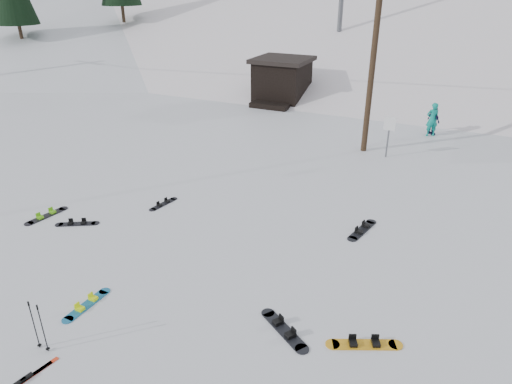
% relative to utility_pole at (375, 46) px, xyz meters
% --- Properties ---
extents(ground, '(200.00, 200.00, 0.00)m').
position_rel_utility_pole_xyz_m(ground, '(-2.00, -14.00, -4.68)').
color(ground, white).
rests_on(ground, ground).
extents(ski_slope, '(60.00, 85.24, 65.97)m').
position_rel_utility_pole_xyz_m(ski_slope, '(-2.00, 41.00, -16.68)').
color(ski_slope, white).
rests_on(ski_slope, ground).
extents(ridge_left, '(47.54, 95.03, 58.38)m').
position_rel_utility_pole_xyz_m(ridge_left, '(-38.00, 34.00, -15.68)').
color(ridge_left, white).
rests_on(ridge_left, ground).
extents(treeline_left, '(20.00, 64.00, 10.00)m').
position_rel_utility_pole_xyz_m(treeline_left, '(-36.00, 26.00, -4.68)').
color(treeline_left, black).
rests_on(treeline_left, ground).
extents(treeline_crest, '(50.00, 6.00, 10.00)m').
position_rel_utility_pole_xyz_m(treeline_crest, '(-2.00, 72.00, -4.68)').
color(treeline_crest, black).
rests_on(treeline_crest, ski_slope).
extents(utility_pole, '(2.00, 0.26, 9.00)m').
position_rel_utility_pole_xyz_m(utility_pole, '(0.00, 0.00, 0.00)').
color(utility_pole, '#3A2819').
rests_on(utility_pole, ground).
extents(trail_sign, '(0.50, 0.09, 1.85)m').
position_rel_utility_pole_xyz_m(trail_sign, '(1.10, -0.42, -3.41)').
color(trail_sign, '#595B60').
rests_on(trail_sign, ground).
extents(lift_hut, '(3.40, 4.10, 2.75)m').
position_rel_utility_pole_xyz_m(lift_hut, '(-7.00, 6.94, -3.32)').
color(lift_hut, black).
rests_on(lift_hut, ground).
extents(hero_snowboard, '(0.31, 1.49, 0.10)m').
position_rel_utility_pole_xyz_m(hero_snowboard, '(-3.57, -13.93, -4.65)').
color(hero_snowboard, '#186EA0').
rests_on(hero_snowboard, ground).
extents(hero_skis, '(0.36, 1.52, 0.08)m').
position_rel_utility_pole_xyz_m(hero_skis, '(-3.01, -16.25, -4.66)').
color(hero_skis, red).
rests_on(hero_skis, ground).
extents(ski_poles, '(0.34, 0.09, 1.24)m').
position_rel_utility_pole_xyz_m(ski_poles, '(-3.35, -15.43, -4.05)').
color(ski_poles, black).
rests_on(ski_poles, ground).
extents(board_scatter_a, '(1.27, 0.84, 0.10)m').
position_rel_utility_pole_xyz_m(board_scatter_a, '(-6.82, -10.97, -4.66)').
color(board_scatter_a, black).
rests_on(board_scatter_a, ground).
extents(board_scatter_b, '(0.42, 1.28, 0.09)m').
position_rel_utility_pole_xyz_m(board_scatter_b, '(-5.13, -8.58, -4.66)').
color(board_scatter_b, black).
rests_on(board_scatter_b, ground).
extents(board_scatter_c, '(0.49, 1.57, 0.11)m').
position_rel_utility_pole_xyz_m(board_scatter_c, '(-8.17, -11.00, -4.65)').
color(board_scatter_c, black).
rests_on(board_scatter_c, ground).
extents(board_scatter_d, '(1.46, 1.07, 0.12)m').
position_rel_utility_pole_xyz_m(board_scatter_d, '(1.16, -12.68, -4.65)').
color(board_scatter_d, black).
rests_on(board_scatter_d, ground).
extents(board_scatter_e, '(1.57, 0.89, 0.12)m').
position_rel_utility_pole_xyz_m(board_scatter_e, '(2.92, -12.35, -4.65)').
color(board_scatter_e, '#FFAE1C').
rests_on(board_scatter_e, ground).
extents(board_scatter_f, '(0.61, 1.65, 0.12)m').
position_rel_utility_pole_xyz_m(board_scatter_f, '(1.70, -7.40, -4.65)').
color(board_scatter_f, black).
rests_on(board_scatter_f, ground).
extents(skier_teal, '(0.74, 0.66, 1.70)m').
position_rel_utility_pole_xyz_m(skier_teal, '(2.54, 3.61, -3.83)').
color(skier_teal, '#0E8C7D').
rests_on(skier_teal, ground).
extents(skier_navy, '(0.84, 0.86, 1.45)m').
position_rel_utility_pole_xyz_m(skier_navy, '(2.59, 3.86, -3.96)').
color(skier_navy, '#1B1E44').
rests_on(skier_navy, ground).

